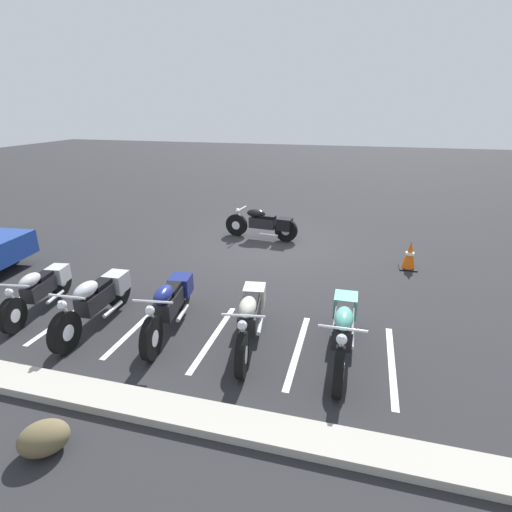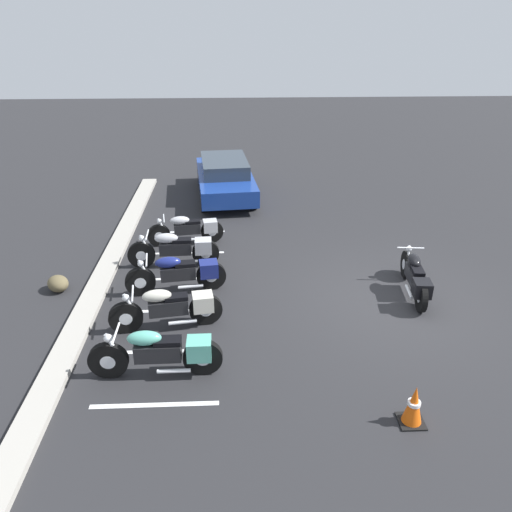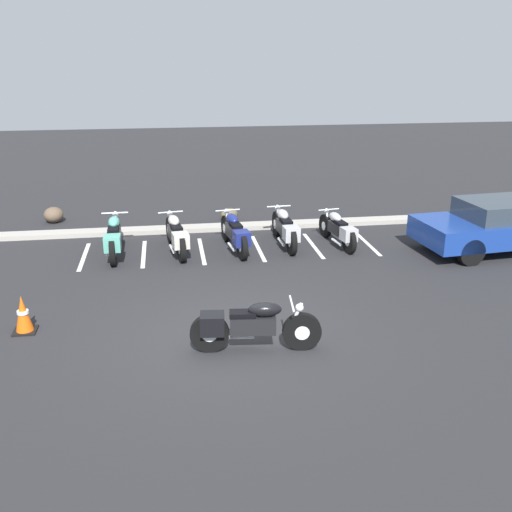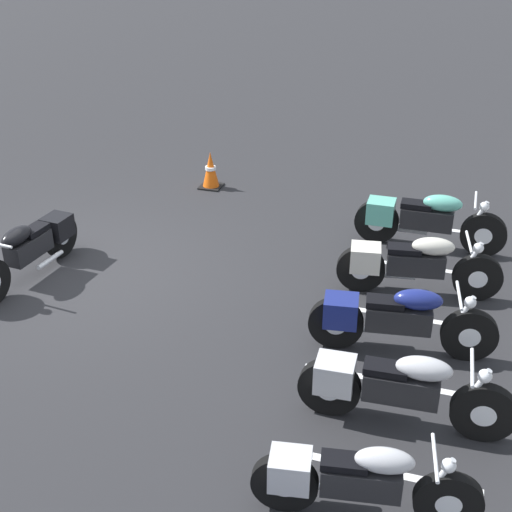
% 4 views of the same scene
% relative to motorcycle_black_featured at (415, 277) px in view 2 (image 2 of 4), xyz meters
% --- Properties ---
extents(ground, '(60.00, 60.00, 0.00)m').
position_rel_motorcycle_black_featured_xyz_m(ground, '(-0.24, 0.59, -0.46)').
color(ground, '#262628').
extents(motorcycle_black_featured, '(2.19, 0.64, 0.86)m').
position_rel_motorcycle_black_featured_xyz_m(motorcycle_black_featured, '(0.00, 0.00, 0.00)').
color(motorcycle_black_featured, black).
rests_on(motorcycle_black_featured, ground).
extents(parked_bike_0, '(0.65, 2.32, 0.91)m').
position_rel_motorcycle_black_featured_xyz_m(parked_bike_0, '(-2.55, 5.28, 0.03)').
color(parked_bike_0, black).
rests_on(parked_bike_0, ground).
extents(parked_bike_1, '(0.73, 2.25, 0.89)m').
position_rel_motorcycle_black_featured_xyz_m(parked_bike_1, '(-1.06, 5.28, 0.01)').
color(parked_bike_1, black).
rests_on(parked_bike_1, ground).
extents(parked_bike_2, '(0.71, 2.26, 0.89)m').
position_rel_motorcycle_black_featured_xyz_m(parked_bike_2, '(0.38, 5.23, 0.02)').
color(parked_bike_2, black).
rests_on(parked_bike_2, ground).
extents(parked_bike_3, '(0.64, 2.27, 0.89)m').
position_rel_motorcycle_black_featured_xyz_m(parked_bike_3, '(1.69, 5.42, 0.02)').
color(parked_bike_3, black).
rests_on(parked_bike_3, ground).
extents(parked_bike_4, '(0.67, 2.06, 0.82)m').
position_rel_motorcycle_black_featured_xyz_m(parked_bike_4, '(3.05, 5.24, -0.03)').
color(parked_bike_4, black).
rests_on(parked_bike_4, ground).
extents(car_blue, '(4.45, 2.20, 1.29)m').
position_rel_motorcycle_black_featured_xyz_m(car_blue, '(7.03, 4.31, 0.22)').
color(car_blue, black).
rests_on(car_blue, ground).
extents(concrete_curb, '(18.00, 0.50, 0.12)m').
position_rel_motorcycle_black_featured_xyz_m(concrete_curb, '(-0.24, 7.19, -0.40)').
color(concrete_curb, '#A8A399').
rests_on(concrete_curb, ground).
extents(landscape_rock_1, '(0.71, 0.69, 0.37)m').
position_rel_motorcycle_black_featured_xyz_m(landscape_rock_1, '(0.55, 8.06, -0.28)').
color(landscape_rock_1, brown).
rests_on(landscape_rock_1, ground).
extents(traffic_cone, '(0.40, 0.40, 0.69)m').
position_rel_motorcycle_black_featured_xyz_m(traffic_cone, '(-3.87, 1.30, -0.13)').
color(traffic_cone, black).
rests_on(traffic_cone, ground).
extents(stall_line_0, '(0.10, 2.10, 0.00)m').
position_rel_motorcycle_black_featured_xyz_m(stall_line_0, '(-3.31, 5.35, -0.46)').
color(stall_line_0, white).
rests_on(stall_line_0, ground).
extents(stall_line_1, '(0.10, 2.10, 0.00)m').
position_rel_motorcycle_black_featured_xyz_m(stall_line_1, '(-1.88, 5.35, -0.46)').
color(stall_line_1, white).
rests_on(stall_line_1, ground).
extents(stall_line_2, '(0.10, 2.10, 0.00)m').
position_rel_motorcycle_black_featured_xyz_m(stall_line_2, '(-0.44, 5.35, -0.46)').
color(stall_line_2, white).
rests_on(stall_line_2, ground).
extents(stall_line_3, '(0.10, 2.10, 0.00)m').
position_rel_motorcycle_black_featured_xyz_m(stall_line_3, '(0.99, 5.35, -0.46)').
color(stall_line_3, white).
rests_on(stall_line_3, ground).
extents(stall_line_4, '(0.10, 2.10, 0.00)m').
position_rel_motorcycle_black_featured_xyz_m(stall_line_4, '(2.43, 5.35, -0.46)').
color(stall_line_4, white).
rests_on(stall_line_4, ground).
extents(stall_line_5, '(0.10, 2.10, 0.00)m').
position_rel_motorcycle_black_featured_xyz_m(stall_line_5, '(3.86, 5.35, -0.46)').
color(stall_line_5, white).
rests_on(stall_line_5, ground).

